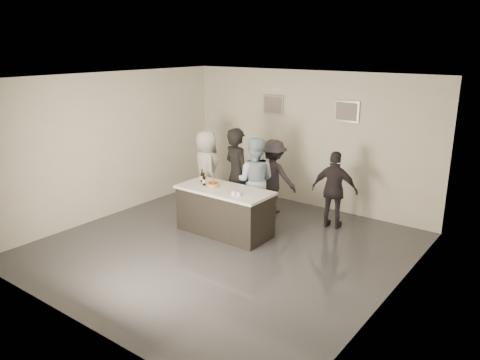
{
  "coord_description": "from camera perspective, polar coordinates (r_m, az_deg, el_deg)",
  "views": [
    {
      "loc": [
        4.9,
        -6.05,
        3.56
      ],
      "look_at": [
        0.0,
        0.5,
        1.15
      ],
      "focal_mm": 35.0,
      "sensor_mm": 36.0,
      "label": 1
    }
  ],
  "objects": [
    {
      "name": "cake",
      "position": [
        8.96,
        -3.3,
        -0.64
      ],
      "size": [
        0.23,
        0.23,
        0.07
      ],
      "primitive_type": "cylinder",
      "color": "orange",
      "rests_on": "bar_counter"
    },
    {
      "name": "wall_back",
      "position": [
        10.5,
        8.23,
        4.92
      ],
      "size": [
        6.0,
        0.04,
        3.0
      ],
      "primitive_type": "cube",
      "color": "beige",
      "rests_on": "ground"
    },
    {
      "name": "picture_right",
      "position": [
        9.96,
        12.89,
        8.15
      ],
      "size": [
        0.54,
        0.04,
        0.44
      ],
      "primitive_type": "cube",
      "color": "#B2B2B7",
      "rests_on": "wall_back"
    },
    {
      "name": "picture_left",
      "position": [
        10.81,
        4.08,
        9.14
      ],
      "size": [
        0.54,
        0.04,
        0.44
      ],
      "primitive_type": "cube",
      "color": "#B2B2B7",
      "rests_on": "wall_back"
    },
    {
      "name": "beer_bottle_b",
      "position": [
        9.06,
        -4.42,
        0.15
      ],
      "size": [
        0.07,
        0.07,
        0.26
      ],
      "primitive_type": "cylinder",
      "color": "black",
      "rests_on": "bar_counter"
    },
    {
      "name": "tumbler_cluster",
      "position": [
        8.5,
        -0.25,
        -1.54
      ],
      "size": [
        0.19,
        0.19,
        0.08
      ],
      "primitive_type": "cube",
      "color": "gold",
      "rests_on": "bar_counter"
    },
    {
      "name": "person_guest_right",
      "position": [
        9.37,
        11.45,
        -1.21
      ],
      "size": [
        0.97,
        0.55,
        1.55
      ],
      "primitive_type": "imported",
      "rotation": [
        0.0,
        0.0,
        3.33
      ],
      "color": "#28232A",
      "rests_on": "ground"
    },
    {
      "name": "person_main_black",
      "position": [
        9.52,
        -0.37,
        0.62
      ],
      "size": [
        0.82,
        0.67,
        1.94
      ],
      "primitive_type": "imported",
      "rotation": [
        0.0,
        0.0,
        2.8
      ],
      "color": "black",
      "rests_on": "ground"
    },
    {
      "name": "bar_counter",
      "position": [
        9.0,
        -1.9,
        -3.8
      ],
      "size": [
        1.86,
        0.86,
        0.9
      ],
      "primitive_type": "cube",
      "color": "white",
      "rests_on": "ground"
    },
    {
      "name": "ceiling",
      "position": [
        7.81,
        -2.25,
        12.29
      ],
      "size": [
        6.0,
        6.0,
        0.0
      ],
      "primitive_type": "plane",
      "rotation": [
        3.14,
        0.0,
        0.0
      ],
      "color": "white"
    },
    {
      "name": "wall_front",
      "position": [
        6.13,
        -20.06,
        -4.25
      ],
      "size": [
        6.0,
        0.04,
        3.0
      ],
      "primitive_type": "cube",
      "color": "beige",
      "rests_on": "ground"
    },
    {
      "name": "candles",
      "position": [
        8.79,
        -4.81,
        -1.24
      ],
      "size": [
        0.24,
        0.08,
        0.01
      ],
      "primitive_type": "cube",
      "color": "pink",
      "rests_on": "bar_counter"
    },
    {
      "name": "person_guest_back",
      "position": [
        10.06,
        4.06,
        0.44
      ],
      "size": [
        1.09,
        0.7,
        1.6
      ],
      "primitive_type": "imported",
      "rotation": [
        0.0,
        0.0,
        3.25
      ],
      "color": "#2F2C34",
      "rests_on": "ground"
    },
    {
      "name": "wall_left",
      "position": [
        10.17,
        -15.45,
        4.12
      ],
      "size": [
        0.04,
        6.0,
        3.0
      ],
      "primitive_type": "cube",
      "color": "beige",
      "rests_on": "ground"
    },
    {
      "name": "wall_right",
      "position": [
        6.67,
        18.39,
        -2.44
      ],
      "size": [
        0.04,
        6.0,
        3.0
      ],
      "primitive_type": "cube",
      "color": "beige",
      "rests_on": "ground"
    },
    {
      "name": "person_main_blue",
      "position": [
        9.46,
        1.77,
        -0.05
      ],
      "size": [
        1.06,
        0.96,
        1.76
      ],
      "primitive_type": "imported",
      "rotation": [
        0.0,
        0.0,
        3.57
      ],
      "color": "#A8C4DC",
      "rests_on": "ground"
    },
    {
      "name": "floor",
      "position": [
        8.56,
        -2.03,
        -8.17
      ],
      "size": [
        6.0,
        6.0,
        0.0
      ],
      "primitive_type": "plane",
      "color": "#3D3D42",
      "rests_on": "ground"
    },
    {
      "name": "person_guest_left",
      "position": [
        10.42,
        -4.1,
        1.37
      ],
      "size": [
        1.01,
        0.92,
        1.73
      ],
      "primitive_type": "imported",
      "rotation": [
        0.0,
        0.0,
        2.56
      ],
      "color": "silver",
      "rests_on": "ground"
    },
    {
      "name": "beer_bottle_a",
      "position": [
        9.29,
        -4.65,
        0.55
      ],
      "size": [
        0.07,
        0.07,
        0.26
      ],
      "primitive_type": "cylinder",
      "color": "black",
      "rests_on": "bar_counter"
    }
  ]
}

